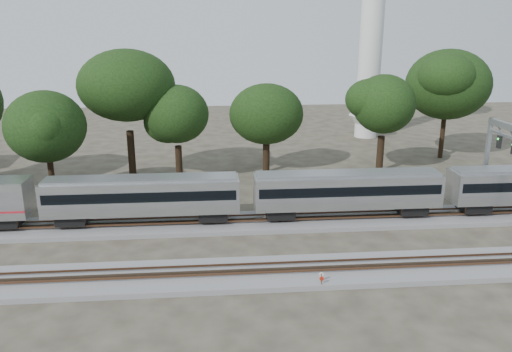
# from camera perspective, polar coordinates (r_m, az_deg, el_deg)

# --- Properties ---
(ground) EXTENTS (160.00, 160.00, 0.00)m
(ground) POSITION_cam_1_polar(r_m,az_deg,el_deg) (40.43, -4.50, -8.87)
(ground) COLOR #383328
(ground) RESTS_ON ground
(track_far) EXTENTS (160.00, 5.00, 0.73)m
(track_far) POSITION_cam_1_polar(r_m,az_deg,el_deg) (45.85, -4.59, -5.44)
(track_far) COLOR slate
(track_far) RESTS_ON ground
(track_near) EXTENTS (160.00, 5.00, 0.73)m
(track_near) POSITION_cam_1_polar(r_m,az_deg,el_deg) (36.76, -4.44, -11.25)
(track_near) COLOR slate
(track_near) RESTS_ON ground
(switch_stand_red) EXTENTS (0.31, 0.06, 0.99)m
(switch_stand_red) POSITION_cam_1_polar(r_m,az_deg,el_deg) (35.26, 7.50, -11.84)
(switch_stand_red) COLOR #512D19
(switch_stand_red) RESTS_ON ground
(switch_stand_white) EXTENTS (0.36, 0.10, 1.13)m
(switch_stand_white) POSITION_cam_1_polar(r_m,az_deg,el_deg) (35.53, 7.47, -11.44)
(switch_stand_white) COLOR #512D19
(switch_stand_white) RESTS_ON ground
(switch_lever) EXTENTS (0.50, 0.30, 0.30)m
(switch_lever) POSITION_cam_1_polar(r_m,az_deg,el_deg) (36.68, 8.37, -11.54)
(switch_lever) COLOR #512D19
(switch_lever) RESTS_ON ground
(signal_gantry) EXTENTS (0.62, 7.34, 8.92)m
(signal_gantry) POSITION_cam_1_polar(r_m,az_deg,el_deg) (51.58, 26.89, 2.62)
(signal_gantry) COLOR gray
(signal_gantry) RESTS_ON ground
(tree_2) EXTENTS (7.97, 7.97, 11.24)m
(tree_2) POSITION_cam_1_polar(r_m,az_deg,el_deg) (54.53, -22.90, 5.20)
(tree_2) COLOR black
(tree_2) RESTS_ON ground
(tree_3) EXTENTS (11.36, 11.36, 16.02)m
(tree_3) POSITION_cam_1_polar(r_m,az_deg,el_deg) (58.49, -14.58, 9.97)
(tree_3) COLOR black
(tree_3) RESTS_ON ground
(tree_4) EXTENTS (8.13, 8.13, 11.47)m
(tree_4) POSITION_cam_1_polar(r_m,az_deg,el_deg) (57.53, -9.05, 6.98)
(tree_4) COLOR black
(tree_4) RESTS_ON ground
(tree_5) EXTENTS (7.46, 7.46, 10.52)m
(tree_5) POSITION_cam_1_polar(r_m,az_deg,el_deg) (60.90, 1.20, 7.07)
(tree_5) COLOR black
(tree_5) RESTS_ON ground
(tree_6) EXTENTS (8.70, 8.70, 12.27)m
(tree_6) POSITION_cam_1_polar(r_m,az_deg,el_deg) (62.58, 14.39, 7.95)
(tree_6) COLOR black
(tree_6) RESTS_ON ground
(tree_7) EXTENTS (10.27, 10.27, 14.48)m
(tree_7) POSITION_cam_1_polar(r_m,az_deg,el_deg) (72.58, 21.06, 9.72)
(tree_7) COLOR black
(tree_7) RESTS_ON ground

